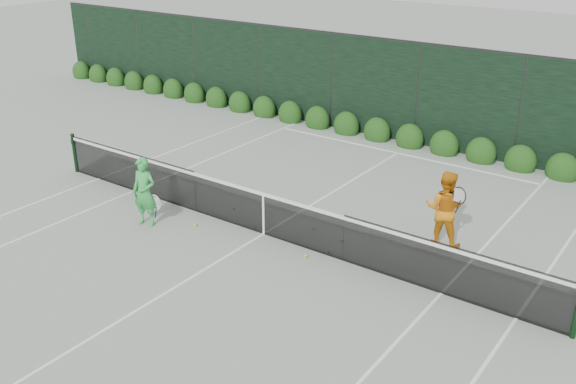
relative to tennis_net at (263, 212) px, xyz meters
The scene contains 8 objects.
ground 0.53m from the tennis_net, ahead, with size 80.00×80.00×0.00m, color gray.
tennis_net is the anchor object (origin of this frame).
player_woman 2.67m from the tennis_net, 154.52° to the right, with size 0.67×0.48×1.57m.
player_man 3.81m from the tennis_net, 28.17° to the left, with size 0.95×0.75×1.65m.
court_lines 0.53m from the tennis_net, ahead, with size 11.03×23.83×0.01m.
windscreen_fence 2.88m from the tennis_net, 89.49° to the right, with size 32.00×21.07×3.06m.
hedge_row 7.16m from the tennis_net, 89.80° to the left, with size 31.66×0.65×0.94m.
tennis_balls 0.63m from the tennis_net, 32.60° to the left, with size 3.16×1.48×0.07m.
Camera 1 is at (7.70, -9.81, 6.35)m, focal length 40.00 mm.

